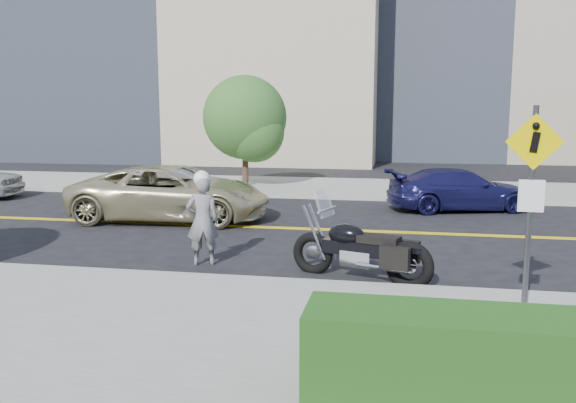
# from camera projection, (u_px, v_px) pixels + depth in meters

# --- Properties ---
(ground_plane) EXTENTS (120.00, 120.00, 0.00)m
(ground_plane) POSITION_uv_depth(u_px,v_px,m) (304.00, 229.00, 15.67)
(ground_plane) COLOR black
(ground_plane) RESTS_ON ground
(sidewalk_near) EXTENTS (60.00, 5.00, 0.15)m
(sidewalk_near) POSITION_uv_depth(u_px,v_px,m) (219.00, 331.00, 8.38)
(sidewalk_near) COLOR #9E9B91
(sidewalk_near) RESTS_ON ground_plane
(sidewalk_far) EXTENTS (60.00, 5.00, 0.15)m
(sidewalk_far) POSITION_uv_depth(u_px,v_px,m) (335.00, 188.00, 22.94)
(sidewalk_far) COLOR #9E9B91
(sidewalk_far) RESTS_ON ground_plane
(pedestrian_sign) EXTENTS (0.78, 0.08, 3.00)m
(pedestrian_sign) POSITION_uv_depth(u_px,v_px,m) (531.00, 191.00, 8.48)
(pedestrian_sign) COLOR #4C4C51
(pedestrian_sign) RESTS_ON sidewalk_near
(motorcyclist) EXTENTS (0.75, 0.60, 1.89)m
(motorcyclist) POSITION_uv_depth(u_px,v_px,m) (203.00, 218.00, 12.03)
(motorcyclist) COLOR silver
(motorcyclist) RESTS_ON ground
(motorcycle) EXTENTS (2.75, 1.57, 1.60)m
(motorcycle) POSITION_uv_depth(u_px,v_px,m) (361.00, 236.00, 11.03)
(motorcycle) COLOR black
(motorcycle) RESTS_ON ground
(suv) EXTENTS (5.59, 2.87, 1.51)m
(suv) POSITION_uv_depth(u_px,v_px,m) (171.00, 193.00, 16.79)
(suv) COLOR #B9AF87
(suv) RESTS_ON ground
(parked_car_silver) EXTENTS (3.63, 1.29, 1.19)m
(parked_car_silver) POSITION_uv_depth(u_px,v_px,m) (182.00, 185.00, 19.57)
(parked_car_silver) COLOR gray
(parked_car_silver) RESTS_ON ground
(parked_car_blue) EXTENTS (4.67, 2.92, 1.26)m
(parked_car_blue) POSITION_uv_depth(u_px,v_px,m) (460.00, 190.00, 18.38)
(parked_car_blue) COLOR navy
(parked_car_blue) RESTS_ON ground
(tree_far_a) EXTENTS (3.11, 3.11, 4.25)m
(tree_far_a) POSITION_uv_depth(u_px,v_px,m) (245.00, 118.00, 22.59)
(tree_far_a) COLOR #382619
(tree_far_a) RESTS_ON ground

